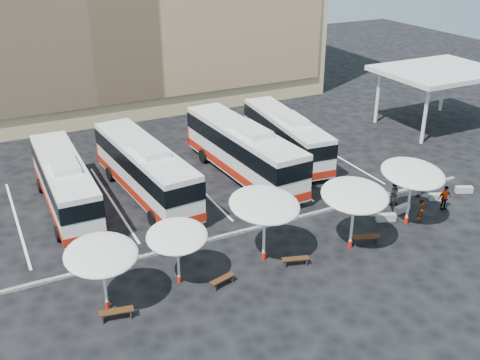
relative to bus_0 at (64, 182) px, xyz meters
name	(u,v)px	position (x,y,z in m)	size (l,w,h in m)	color
ground	(248,236)	(8.81, -8.31, -1.89)	(120.00, 120.00, 0.00)	black
service_canopy	(439,73)	(32.81, 1.69, 2.98)	(10.00, 8.00, 5.20)	silver
curb_divider	(244,231)	(8.81, -7.81, -1.81)	(34.00, 0.25, 0.15)	black
bay_lines	(196,184)	(8.81, -0.31, -1.88)	(24.15, 12.00, 0.01)	white
bus_0	(64,182)	(0.00, 0.00, 0.00)	(2.83, 11.66, 3.69)	silver
bus_1	(145,168)	(5.17, -0.42, 0.13)	(3.63, 12.59, 3.94)	silver
bus_2	(243,149)	(12.42, -0.56, 0.21)	(3.54, 13.08, 4.11)	silver
bus_3	(286,135)	(17.07, 1.24, -0.02)	(3.45, 11.66, 3.65)	silver
sunshade_0	(101,255)	(-0.36, -11.34, 1.15)	(3.63, 3.68, 3.57)	silver
sunshade_1	(177,236)	(3.51, -10.88, 0.86)	(4.08, 4.10, 3.24)	silver
sunshade_2	(265,205)	(8.43, -10.94, 1.50)	(4.34, 4.38, 3.98)	silver
sunshade_3	(355,195)	(13.44, -12.06, 1.44)	(4.70, 4.74, 3.91)	silver
sunshade_4	(413,174)	(18.20, -11.36, 1.49)	(3.83, 3.88, 3.98)	silver
wood_bench_0	(116,313)	(-0.18, -12.34, -1.51)	(1.67, 0.72, 0.50)	#311A0B
wood_bench_1	(222,280)	(5.37, -12.13, -1.55)	(1.47, 0.74, 0.43)	#311A0B
wood_bench_2	(295,260)	(9.69, -12.22, -1.54)	(1.52, 0.81, 0.45)	#311A0B
wood_bench_3	(366,238)	(14.46, -12.14, -1.49)	(1.73, 0.99, 0.51)	#311A0B
conc_bench_0	(386,217)	(17.35, -10.50, -1.66)	(1.21, 0.40, 0.45)	gray
conc_bench_1	(402,209)	(19.05, -10.03, -1.67)	(1.15, 0.38, 0.43)	gray
conc_bench_2	(438,197)	(22.33, -9.78, -1.67)	(1.16, 0.39, 0.44)	gray
conc_bench_3	(464,190)	(24.75, -9.76, -1.67)	(1.16, 0.39, 0.43)	gray
passenger_0	(421,211)	(19.05, -11.64, -1.10)	(0.57, 0.37, 1.56)	black
passenger_1	(394,194)	(19.14, -9.03, -1.06)	(0.80, 0.62, 1.64)	black
passenger_2	(445,198)	(21.63, -10.97, -1.06)	(0.97, 0.40, 1.65)	black
passenger_3	(419,186)	(21.48, -8.81, -1.11)	(1.00, 0.58, 1.55)	black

